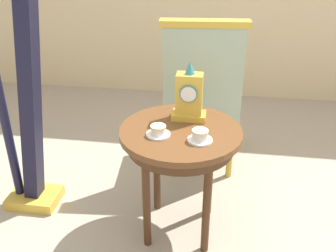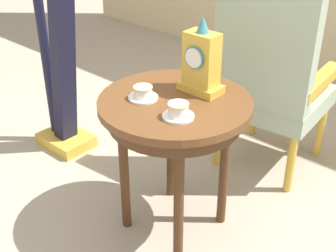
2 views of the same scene
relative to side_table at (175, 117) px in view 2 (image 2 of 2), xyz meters
name	(u,v)px [view 2 (image 2 of 2)]	position (x,y,z in m)	size (l,w,h in m)	color
ground_plane	(178,231)	(0.06, -0.03, -0.60)	(10.00, 10.00, 0.00)	tan
side_table	(175,117)	(0.00, 0.00, 0.00)	(0.66, 0.66, 0.68)	brown
teacup_left	(143,93)	(-0.11, -0.08, 0.11)	(0.13, 0.13, 0.06)	white
teacup_right	(178,111)	(0.11, -0.11, 0.11)	(0.13, 0.13, 0.06)	white
mantel_clock	(201,62)	(0.03, 0.14, 0.22)	(0.19, 0.11, 0.34)	gold
armchair	(271,73)	(0.06, 0.70, 0.00)	(0.59, 0.58, 1.14)	#9EB299
harp	(56,31)	(-0.95, 0.10, 0.15)	(0.40, 0.24, 1.85)	gold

